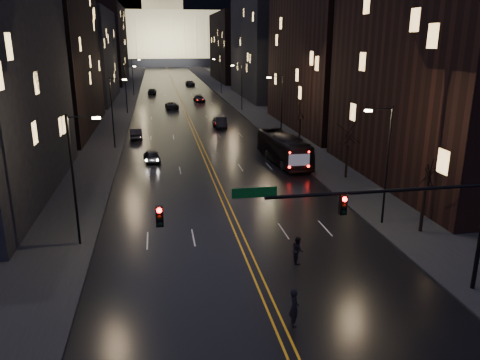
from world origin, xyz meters
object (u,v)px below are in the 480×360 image
bus (284,149)px  oncoming_car_b (136,134)px  pedestrian_a (294,308)px  pedestrian_b (298,250)px  oncoming_car_a (152,156)px  receding_car_a (221,123)px  traffic_signal (387,211)px

bus → oncoming_car_b: bearing=131.0°
pedestrian_a → pedestrian_b: pedestrian_a is taller
oncoming_car_a → oncoming_car_b: bearing=-88.5°
oncoming_car_a → receding_car_a: bearing=-126.2°
oncoming_car_b → pedestrian_a: 48.15m
traffic_signal → oncoming_car_a: 34.88m
pedestrian_b → oncoming_car_a: bearing=21.4°
oncoming_car_b → pedestrian_a: (9.22, -47.26, 0.22)m
traffic_signal → receding_car_a: traffic_signal is taller
traffic_signal → oncoming_car_b: (-14.41, 45.81, -4.34)m
oncoming_car_b → bus: bearing=133.0°
oncoming_car_b → receding_car_a: (13.03, 6.68, 0.06)m
pedestrian_a → oncoming_car_a: bearing=14.6°
pedestrian_b → pedestrian_a: bearing=164.7°
bus → receding_car_a: (-3.97, 23.08, -0.79)m
receding_car_a → pedestrian_a: pedestrian_a is taller
receding_car_a → bus: bearing=-74.3°
traffic_signal → pedestrian_b: (-3.06, 5.00, -4.23)m
oncoming_car_a → pedestrian_b: (9.11, -27.39, 0.17)m
oncoming_car_a → pedestrian_a: 34.56m
bus → receding_car_a: size_ratio=2.33×
traffic_signal → receding_car_a: 52.67m
oncoming_car_b → pedestrian_b: pedestrian_b is taller
bus → pedestrian_a: (-7.78, -30.86, -0.63)m
bus → traffic_signal: bearing=-100.1°
oncoming_car_a → receding_car_a: receding_car_a is taller
oncoming_car_a → pedestrian_b: pedestrian_b is taller
pedestrian_a → traffic_signal: bearing=-71.4°
bus → pedestrian_b: (-5.65, -24.40, -0.74)m
traffic_signal → bus: size_ratio=1.50×
traffic_signal → pedestrian_a: 6.78m
oncoming_car_a → oncoming_car_b: size_ratio=0.89×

